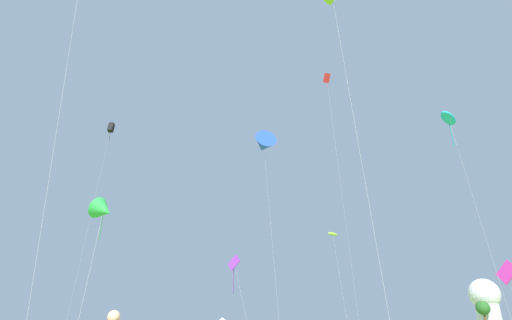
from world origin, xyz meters
name	(u,v)px	position (x,y,z in m)	size (l,w,h in m)	color
kite_purple_diamond	(234,264)	(-2.05, 45.39, 8.06)	(2.77, 2.45, 9.29)	purple
kite_blue_delta	(264,145)	(1.62, 45.98, 23.97)	(3.54, 3.83, 25.75)	blue
kite_green_delta	(104,210)	(-11.60, 26.16, 9.33)	(2.42, 3.11, 10.37)	green
kite_black_box	(111,128)	(-23.85, 59.53, 32.74)	(2.38, 1.44, 33.77)	black
kite_red_box	(327,79)	(11.93, 49.94, 37.25)	(2.10, 1.54, 38.29)	red
kite_magenta_diamond	(507,272)	(29.40, 43.14, 7.05)	(1.19, 3.07, 8.53)	#E02DA3
kite_cyan_parafoil	(448,118)	(21.33, 34.94, 22.48)	(3.46, 3.67, 23.06)	#1EB7CC
kite_lime_parafoil	(333,234)	(12.98, 58.06, 14.41)	(2.15, 3.36, 14.83)	#99DB2D
observatory_dome	(486,302)	(51.90, 86.26, 6.01)	(6.40, 6.40, 10.80)	white
tree_distant_left	(483,308)	(49.17, 83.19, 4.53)	(2.80, 2.80, 6.02)	brown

